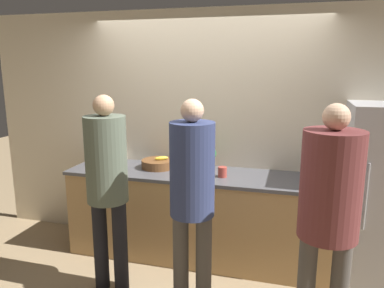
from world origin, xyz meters
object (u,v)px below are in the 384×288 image
at_px(refrigerator, 384,196).
at_px(potted_plant, 209,157).
at_px(utensil_crock, 119,154).
at_px(person_center, 192,189).
at_px(person_right, 329,203).
at_px(cup_red, 222,172).
at_px(bottle_dark, 192,163).
at_px(person_left, 107,177).
at_px(fruit_bowl, 158,164).

bearing_deg(refrigerator, potted_plant, 176.01).
relative_size(utensil_crock, potted_plant, 1.14).
bearing_deg(potted_plant, person_center, -84.49).
distance_m(person_right, cup_red, 1.32).
xyz_separation_m(refrigerator, person_center, (-1.58, -0.90, 0.22)).
relative_size(refrigerator, utensil_crock, 5.76).
xyz_separation_m(utensil_crock, bottle_dark, (0.95, -0.23, 0.02)).
height_order(person_left, potted_plant, person_left).
relative_size(person_center, utensil_crock, 6.06).
distance_m(person_left, cup_red, 1.14).
height_order(bottle_dark, potted_plant, potted_plant).
height_order(refrigerator, person_left, person_left).
relative_size(refrigerator, potted_plant, 6.60).
relative_size(person_left, person_center, 1.00).
bearing_deg(person_center, cup_red, 83.82).
relative_size(refrigerator, person_center, 0.95).
relative_size(utensil_crock, cup_red, 2.85).
bearing_deg(cup_red, person_left, -140.58).
relative_size(person_left, fruit_bowl, 5.11).
bearing_deg(bottle_dark, person_right, -39.24).
bearing_deg(cup_red, person_center, -96.18).
xyz_separation_m(person_left, person_right, (1.80, -0.22, 0.03)).
height_order(refrigerator, person_right, person_right).
relative_size(person_left, utensil_crock, 6.08).
relative_size(person_center, fruit_bowl, 5.09).
bearing_deg(person_right, cup_red, 134.49).
distance_m(bottle_dark, potted_plant, 0.20).
relative_size(refrigerator, fruit_bowl, 4.84).
bearing_deg(potted_plant, utensil_crock, 174.50).
xyz_separation_m(refrigerator, cup_red, (-1.49, -0.10, 0.14)).
distance_m(person_right, bottle_dark, 1.63).
relative_size(refrigerator, cup_red, 16.43).
relative_size(person_right, cup_red, 17.35).
bearing_deg(person_left, utensil_crock, 111.56).
xyz_separation_m(bottle_dark, cup_red, (0.34, -0.09, -0.04)).
xyz_separation_m(person_right, fruit_bowl, (-1.66, 1.08, -0.12)).
xyz_separation_m(person_left, cup_red, (0.88, 0.72, -0.09)).
bearing_deg(utensil_crock, potted_plant, -5.50).
distance_m(person_left, person_right, 1.81).
bearing_deg(utensil_crock, refrigerator, -4.59).
bearing_deg(person_right, person_left, 173.06).
relative_size(utensil_crock, bottle_dark, 1.25).
relative_size(person_right, utensil_crock, 6.09).
height_order(person_left, utensil_crock, person_left).
distance_m(person_center, utensil_crock, 1.64).
height_order(utensil_crock, potted_plant, utensil_crock).
distance_m(utensil_crock, potted_plant, 1.11).
relative_size(person_center, potted_plant, 6.93).
height_order(fruit_bowl, potted_plant, potted_plant).
bearing_deg(person_center, person_left, 173.85).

